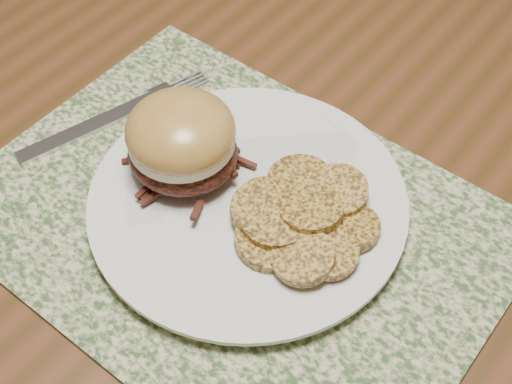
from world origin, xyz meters
TOP-DOWN VIEW (x-y plane):
  - ground at (0.00, 0.00)m, footprint 3.50×3.50m
  - dining_table at (0.00, 0.00)m, footprint 1.50×0.90m
  - placemat at (0.28, -0.13)m, footprint 0.45×0.33m
  - dinner_plate at (0.28, -0.11)m, footprint 0.26×0.26m
  - pork_sandwich at (0.22, -0.12)m, footprint 0.11×0.10m
  - roasted_potatoes at (0.34, -0.10)m, footprint 0.13×0.15m
  - fork at (0.11, -0.10)m, footprint 0.08×0.20m

SIDE VIEW (x-z plane):
  - ground at x=0.00m, z-range 0.00..0.00m
  - dining_table at x=0.00m, z-range 0.30..1.05m
  - placemat at x=0.28m, z-range 0.75..0.75m
  - fork at x=0.11m, z-range 0.75..0.76m
  - dinner_plate at x=0.28m, z-range 0.75..0.77m
  - roasted_potatoes at x=0.34m, z-range 0.76..0.79m
  - pork_sandwich at x=0.22m, z-range 0.77..0.84m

